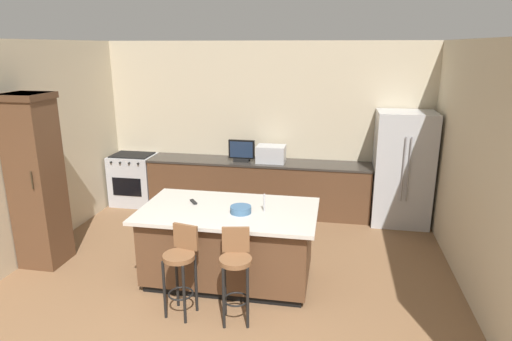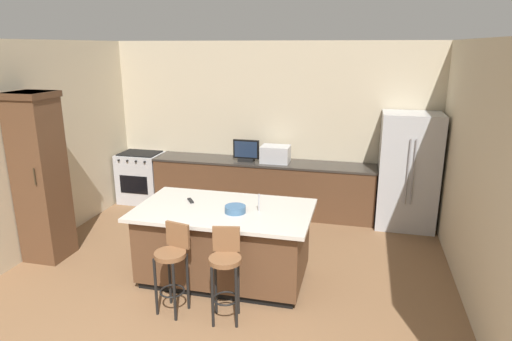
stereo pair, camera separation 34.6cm
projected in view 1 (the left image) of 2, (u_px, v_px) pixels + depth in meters
name	position (u px, v px, depth m)	size (l,w,h in m)	color
wall_back	(265.00, 127.00, 7.75)	(6.15, 0.12, 2.92)	beige
wall_left	(29.00, 150.00, 5.99)	(0.12, 5.19, 2.92)	beige
wall_right	(481.00, 171.00, 4.99)	(0.12, 5.19, 2.92)	beige
counter_back	(258.00, 187.00, 7.68)	(3.84, 0.62, 0.92)	brown
kitchen_island	(229.00, 244.00, 5.43)	(2.13, 1.23, 0.93)	black
refrigerator	(402.00, 169.00, 7.08)	(0.90, 0.76, 1.85)	#B7BABF
range_oven	(134.00, 179.00, 8.08)	(0.77, 0.63, 0.94)	#B7BABF
cabinet_tower	(36.00, 179.00, 5.67)	(0.55, 0.57, 2.28)	brown
microwave	(271.00, 154.00, 7.48)	(0.48, 0.36, 0.28)	#B7BABF
tv_monitor	(242.00, 152.00, 7.51)	(0.45, 0.16, 0.37)	black
sink_faucet_back	(248.00, 153.00, 7.65)	(0.02, 0.02, 0.24)	#B2B2B7
sink_faucet_island	(264.00, 203.00, 5.20)	(0.02, 0.02, 0.22)	#B2B2B7
bar_stool_left	(181.00, 263.00, 4.69)	(0.35, 0.37, 1.00)	brown
bar_stool_right	(236.00, 267.00, 4.57)	(0.34, 0.36, 1.01)	brown
fruit_bowl	(241.00, 210.00, 5.17)	(0.25, 0.25, 0.08)	#3F668C
tv_remote	(193.00, 202.00, 5.52)	(0.04, 0.17, 0.02)	black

